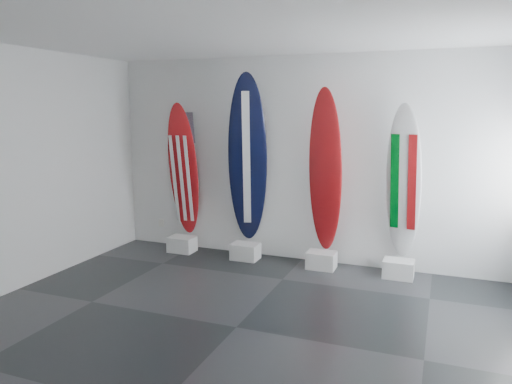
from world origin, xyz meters
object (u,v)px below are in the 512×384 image
at_px(surfboard_navy, 248,160).
at_px(surfboard_italy, 403,182).
at_px(surfboard_usa, 183,171).
at_px(surfboard_swiss, 325,171).

xyz_separation_m(surfboard_navy, surfboard_italy, (2.23, 0.00, -0.22)).
relative_size(surfboard_usa, surfboard_swiss, 0.92).
bearing_deg(surfboard_usa, surfboard_swiss, -5.50).
relative_size(surfboard_swiss, surfboard_italy, 1.10).
xyz_separation_m(surfboard_navy, surfboard_swiss, (1.17, 0.00, -0.11)).
bearing_deg(surfboard_navy, surfboard_usa, 162.77).
height_order(surfboard_swiss, surfboard_italy, surfboard_swiss).
height_order(surfboard_navy, surfboard_italy, surfboard_navy).
xyz_separation_m(surfboard_usa, surfboard_italy, (3.31, 0.00, -0.01)).
distance_m(surfboard_navy, surfboard_swiss, 1.18).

